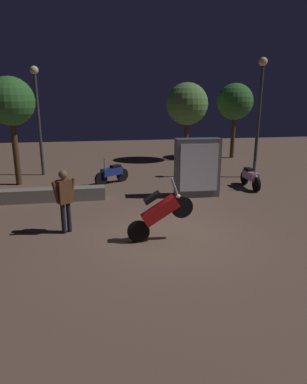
# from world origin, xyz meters

# --- Properties ---
(ground_plane) EXTENTS (40.00, 40.00, 0.00)m
(ground_plane) POSITION_xyz_m (0.00, 0.00, 0.00)
(ground_plane) COLOR brown
(motorcycle_red_foreground) EXTENTS (1.66, 0.31, 1.63)m
(motorcycle_red_foreground) POSITION_xyz_m (-0.31, -0.21, 0.74)
(motorcycle_red_foreground) COLOR black
(motorcycle_red_foreground) RESTS_ON ground_plane
(motorcycle_blue_parked_left) EXTENTS (1.44, 1.01, 1.11)m
(motorcycle_blue_parked_left) POSITION_xyz_m (-1.20, 5.86, 0.44)
(motorcycle_blue_parked_left) COLOR black
(motorcycle_blue_parked_left) RESTS_ON ground_plane
(motorcycle_pink_parked_right) EXTENTS (0.30, 1.66, 1.11)m
(motorcycle_pink_parked_right) POSITION_xyz_m (4.17, 4.25, 0.44)
(motorcycle_pink_parked_right) COLOR black
(motorcycle_pink_parked_right) RESTS_ON ground_plane
(person_rider_beside) EXTENTS (0.61, 0.44, 1.71)m
(person_rider_beside) POSITION_xyz_m (-2.68, 0.73, 1.02)
(person_rider_beside) COLOR black
(person_rider_beside) RESTS_ON ground_plane
(streetlamp_near) EXTENTS (0.36, 0.36, 4.78)m
(streetlamp_near) POSITION_xyz_m (-4.27, 8.01, 3.05)
(streetlamp_near) COLOR #38383D
(streetlamp_near) RESTS_ON ground_plane
(streetlamp_far) EXTENTS (0.36, 0.36, 5.08)m
(streetlamp_far) POSITION_xyz_m (5.15, 5.96, 3.22)
(streetlamp_far) COLOR #38383D
(streetlamp_far) RESTS_ON ground_plane
(tree_left_bg) EXTENTS (2.04, 2.04, 4.24)m
(tree_left_bg) POSITION_xyz_m (6.10, 10.92, 3.18)
(tree_left_bg) COLOR #4C331E
(tree_left_bg) RESTS_ON ground_plane
(tree_center_bg) EXTENTS (2.28, 2.28, 4.25)m
(tree_center_bg) POSITION_xyz_m (3.20, 10.57, 3.09)
(tree_center_bg) COLOR #4C331E
(tree_center_bg) RESTS_ON ground_plane
(tree_right_bg) EXTENTS (1.88, 1.88, 4.28)m
(tree_right_bg) POSITION_xyz_m (-5.01, 6.33, 3.29)
(tree_right_bg) COLOR #4C331E
(tree_right_bg) RESTS_ON ground_plane
(kiosk_billboard) EXTENTS (1.62, 0.60, 2.10)m
(kiosk_billboard) POSITION_xyz_m (1.74, 3.49, 1.05)
(kiosk_billboard) COLOR #595960
(kiosk_billboard) RESTS_ON ground_plane
(planter_wall_low) EXTENTS (3.91, 0.50, 0.45)m
(planter_wall_low) POSITION_xyz_m (-3.52, 3.74, 0.23)
(planter_wall_low) COLOR gray
(planter_wall_low) RESTS_ON ground_plane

